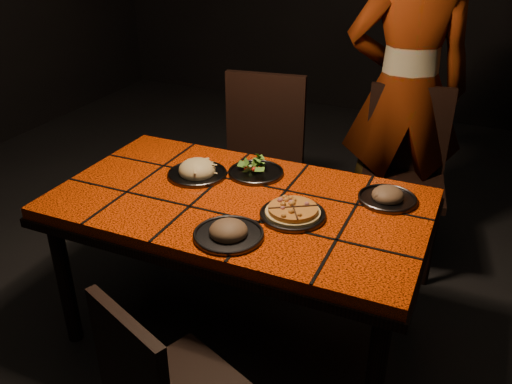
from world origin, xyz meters
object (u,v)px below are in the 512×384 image
at_px(plate_pasta, 197,171).
at_px(chair_far_right, 404,166).
at_px(dining_table, 239,214).
at_px(diner, 406,91).
at_px(plate_pizza, 293,213).
at_px(chair_far_left, 260,154).

bearing_deg(plate_pasta, chair_far_right, 47.26).
distance_m(dining_table, diner, 1.30).
bearing_deg(dining_table, plate_pizza, -10.96).
xyz_separation_m(dining_table, chair_far_right, (0.54, 1.01, -0.09)).
relative_size(chair_far_right, diner, 0.53).
relative_size(diner, plate_pizza, 6.17).
height_order(diner, plate_pasta, diner).
height_order(chair_far_left, diner, diner).
xyz_separation_m(chair_far_right, diner, (-0.07, 0.17, 0.38)).
height_order(chair_far_right, plate_pasta, chair_far_right).
distance_m(chair_far_right, plate_pasta, 1.22).
bearing_deg(plate_pasta, plate_pizza, -17.78).
height_order(dining_table, chair_far_left, chair_far_left).
xyz_separation_m(chair_far_right, plate_pizza, (-0.28, -1.06, 0.19)).
distance_m(chair_far_left, plate_pizza, 1.01).
bearing_deg(diner, plate_pizza, 63.18).
bearing_deg(plate_pizza, chair_far_left, 121.27).
bearing_deg(chair_far_left, plate_pizza, -67.14).
height_order(plate_pizza, plate_pasta, plate_pasta).
relative_size(plate_pizza, plate_pasta, 1.12).
bearing_deg(chair_far_left, chair_far_right, 6.38).
bearing_deg(dining_table, chair_far_left, 107.37).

